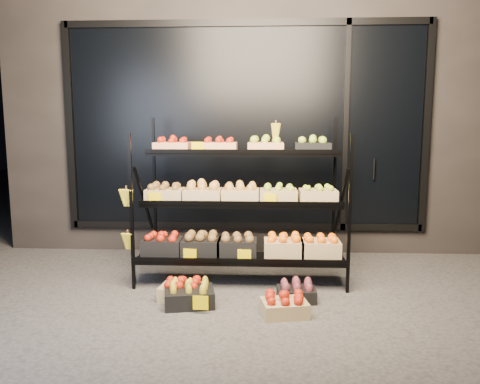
# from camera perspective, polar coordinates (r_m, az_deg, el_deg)

# --- Properties ---
(ground) EXTENTS (24.00, 24.00, 0.00)m
(ground) POSITION_cam_1_polar(r_m,az_deg,el_deg) (4.42, -0.19, -12.73)
(ground) COLOR #514F4C
(ground) RESTS_ON ground
(building) EXTENTS (6.00, 2.08, 3.50)m
(building) POSITION_cam_1_polar(r_m,az_deg,el_deg) (6.72, 0.97, 9.63)
(building) COLOR #2D2826
(building) RESTS_ON ground
(display_rack) EXTENTS (2.18, 1.02, 1.71)m
(display_rack) POSITION_cam_1_polar(r_m,az_deg,el_deg) (4.79, -0.01, -1.31)
(display_rack) COLOR black
(display_rack) RESTS_ON ground
(tag_floor_a) EXTENTS (0.13, 0.01, 0.12)m
(tag_floor_a) POSITION_cam_1_polar(r_m,az_deg,el_deg) (4.05, -4.82, -13.84)
(tag_floor_a) COLOR #E8CA00
(tag_floor_a) RESTS_ON ground
(floor_crate_left) EXTENTS (0.42, 0.33, 0.20)m
(floor_crate_left) POSITION_cam_1_polar(r_m,az_deg,el_deg) (4.38, -7.10, -11.71)
(floor_crate_left) COLOR tan
(floor_crate_left) RESTS_ON ground
(floor_crate_midleft) EXTENTS (0.48, 0.39, 0.21)m
(floor_crate_midleft) POSITION_cam_1_polar(r_m,az_deg,el_deg) (4.23, -6.21, -12.30)
(floor_crate_midleft) COLOR black
(floor_crate_midleft) RESTS_ON ground
(floor_crate_midright) EXTENTS (0.42, 0.34, 0.19)m
(floor_crate_midright) POSITION_cam_1_polar(r_m,az_deg,el_deg) (4.02, 5.45, -13.57)
(floor_crate_midright) COLOR tan
(floor_crate_midright) RESTS_ON ground
(floor_crate_right) EXTENTS (0.35, 0.27, 0.18)m
(floor_crate_right) POSITION_cam_1_polar(r_m,az_deg,el_deg) (4.35, 6.88, -11.96)
(floor_crate_right) COLOR black
(floor_crate_right) RESTS_ON ground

